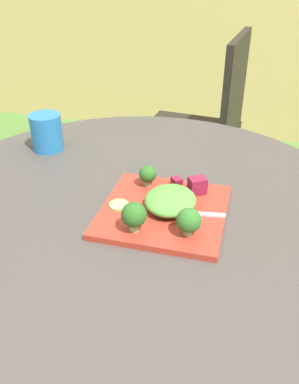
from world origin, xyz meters
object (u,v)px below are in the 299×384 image
Objects in this scene: salad_plate at (164,211)px; drinking_glass at (47,134)px; fork at (182,213)px; patio_chair at (208,118)px.

salad_plate is 0.47m from drinking_glass.
drinking_glass is 0.51m from fork.
fork reaches higher than salad_plate.
patio_chair is at bearing 66.39° from drinking_glass.
patio_chair reaches higher than drinking_glass.
salad_plate is at bearing -31.03° from drinking_glass.
patio_chair is 1.10m from fork.
patio_chair is at bearing 94.35° from fork.
patio_chair reaches higher than fork.
drinking_glass reaches higher than fork.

